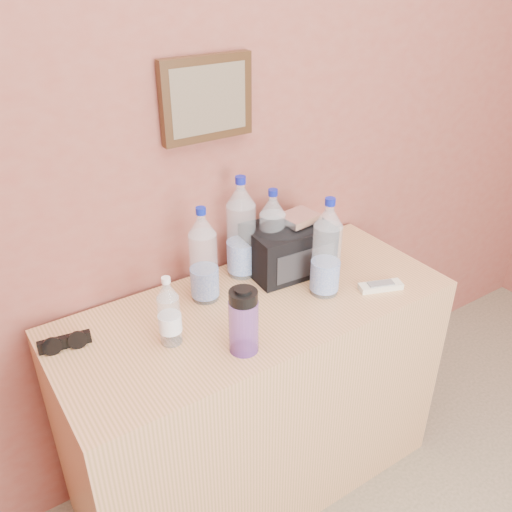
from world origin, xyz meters
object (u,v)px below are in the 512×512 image
(dresser, at_px, (256,398))
(pet_small, at_px, (169,314))
(pet_large_c, at_px, (272,238))
(nalgene_bottle, at_px, (244,320))
(sunglasses, at_px, (65,342))
(pet_large_d, at_px, (326,253))
(ac_remote, at_px, (381,286))
(pet_large_b, at_px, (241,233))
(pet_large_a, at_px, (204,260))
(toiletry_bag, at_px, (288,245))
(foil_packet, at_px, (299,218))

(dresser, height_order, pet_small, pet_small)
(pet_large_c, relative_size, nalgene_bottle, 1.55)
(nalgene_bottle, relative_size, sunglasses, 1.40)
(pet_large_d, distance_m, ac_remote, 0.24)
(pet_large_b, relative_size, pet_small, 1.65)
(pet_large_a, xyz_separation_m, ac_remote, (0.51, -0.28, -0.13))
(dresser, distance_m, toiletry_bag, 0.56)
(pet_large_b, bearing_deg, pet_large_a, -160.39)
(pet_large_b, xyz_separation_m, toiletry_bag, (0.15, -0.06, -0.06))
(ac_remote, xyz_separation_m, toiletry_bag, (-0.18, 0.27, 0.09))
(dresser, height_order, toiletry_bag, toiletry_bag)
(pet_small, xyz_separation_m, foil_packet, (0.54, 0.12, 0.11))
(nalgene_bottle, distance_m, toiletry_bag, 0.46)
(dresser, xyz_separation_m, pet_large_b, (0.07, 0.19, 0.56))
(pet_large_d, relative_size, ac_remote, 2.30)
(pet_large_b, height_order, sunglasses, pet_large_b)
(pet_large_d, xyz_separation_m, ac_remote, (0.17, -0.09, -0.14))
(dresser, distance_m, pet_large_a, 0.57)
(pet_large_a, distance_m, foil_packet, 0.36)
(nalgene_bottle, relative_size, ac_remote, 1.40)
(nalgene_bottle, height_order, ac_remote, nalgene_bottle)
(dresser, distance_m, sunglasses, 0.72)
(toiletry_bag, bearing_deg, pet_large_d, -81.20)
(sunglasses, relative_size, toiletry_bag, 0.52)
(pet_large_c, relative_size, pet_large_d, 0.94)
(pet_large_b, bearing_deg, foil_packet, -27.10)
(pet_large_d, bearing_deg, sunglasses, 166.87)
(pet_small, distance_m, sunglasses, 0.31)
(pet_large_b, bearing_deg, ac_remote, -45.75)
(pet_large_c, height_order, pet_small, pet_large_c)
(pet_large_a, bearing_deg, sunglasses, 179.90)
(dresser, xyz_separation_m, foil_packet, (0.24, 0.10, 0.61))
(sunglasses, bearing_deg, pet_small, -18.95)
(dresser, distance_m, foil_packet, 0.66)
(pet_large_b, xyz_separation_m, pet_large_d, (0.16, -0.25, -0.01))
(dresser, distance_m, ac_remote, 0.59)
(pet_large_c, bearing_deg, pet_large_a, -179.55)
(pet_large_a, distance_m, sunglasses, 0.47)
(sunglasses, bearing_deg, ac_remote, -6.49)
(pet_large_b, xyz_separation_m, foil_packet, (0.17, -0.09, 0.05))
(nalgene_bottle, xyz_separation_m, toiletry_bag, (0.36, 0.29, -0.00))
(pet_large_d, bearing_deg, dresser, 165.10)
(sunglasses, bearing_deg, toiletry_bag, 9.39)
(sunglasses, bearing_deg, foil_packet, 7.75)
(toiletry_bag, height_order, foil_packet, foil_packet)
(pet_large_c, bearing_deg, pet_small, -162.34)
(sunglasses, xyz_separation_m, foil_packet, (0.80, -0.02, 0.18))
(nalgene_bottle, distance_m, foil_packet, 0.48)
(dresser, distance_m, pet_small, 0.58)
(dresser, bearing_deg, pet_large_d, -14.90)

